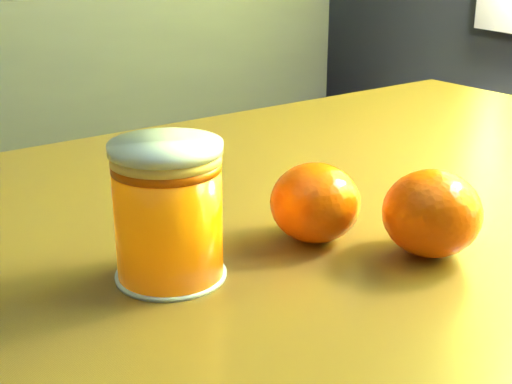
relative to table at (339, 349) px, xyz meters
name	(u,v)px	position (x,y,z in m)	size (l,w,h in m)	color
table	(339,349)	(0.00, 0.00, 0.00)	(1.18, 0.92, 0.80)	brown
juice_glass	(168,212)	(-0.14, -0.01, 0.15)	(0.07, 0.07, 0.09)	orange
orange_front	(315,203)	(-0.03, 0.00, 0.13)	(0.07, 0.07, 0.06)	#EA4E04
orange_back	(432,213)	(0.03, -0.06, 0.13)	(0.07, 0.07, 0.06)	#EA4E04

